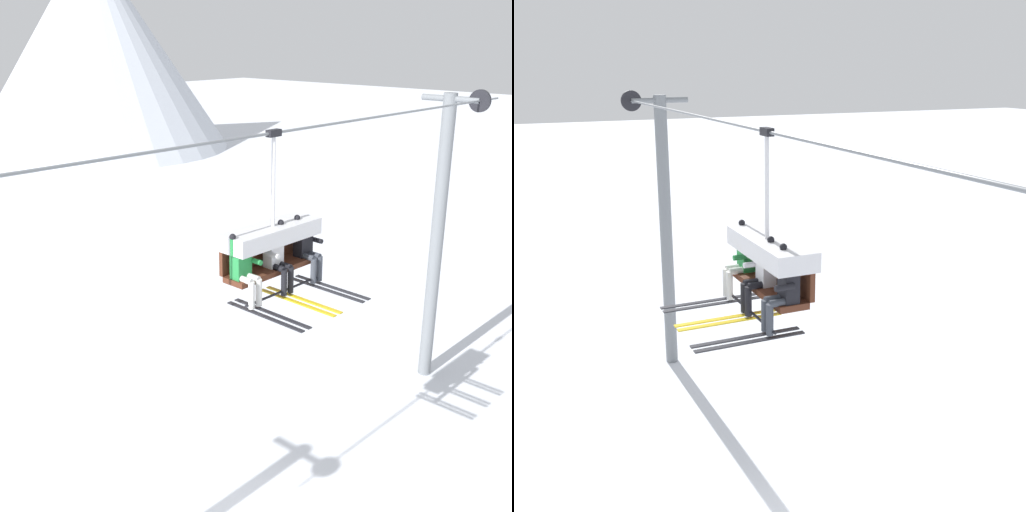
# 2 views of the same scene
# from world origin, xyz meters

# --- Properties ---
(lift_tower_near) EXTENTS (0.36, 1.88, 8.25)m
(lift_tower_near) POSITION_xyz_m (-8.83, -0.02, 4.29)
(lift_tower_near) COLOR slate
(lift_tower_near) RESTS_ON ground_plane
(lift_cable) EXTENTS (18.84, 0.05, 0.05)m
(lift_cable) POSITION_xyz_m (-0.41, -0.80, 7.97)
(lift_cable) COLOR slate
(chairlift_chair) EXTENTS (2.07, 0.74, 2.85)m
(chairlift_chair) POSITION_xyz_m (0.41, -0.73, 6.05)
(chairlift_chair) COLOR #512819
(skier_green) EXTENTS (0.48, 1.70, 1.34)m
(skier_green) POSITION_xyz_m (-0.41, -0.94, 5.77)
(skier_green) COLOR #23843D
(skier_white) EXTENTS (0.48, 1.70, 1.34)m
(skier_white) POSITION_xyz_m (0.42, -0.94, 5.77)
(skier_white) COLOR silver
(skier_black) EXTENTS (0.48, 1.70, 1.34)m
(skier_black) POSITION_xyz_m (1.23, -0.94, 5.77)
(skier_black) COLOR black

